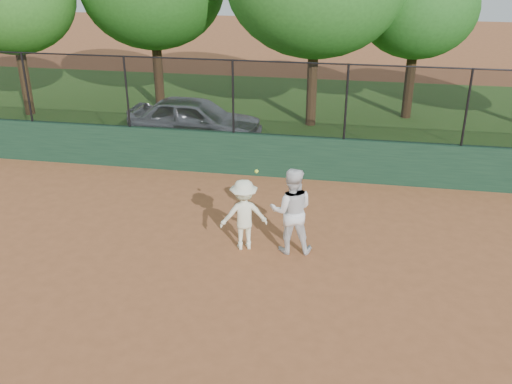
% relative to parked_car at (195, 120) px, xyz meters
% --- Properties ---
extents(ground, '(80.00, 80.00, 0.00)m').
position_rel_parked_car_xyz_m(ground, '(2.30, -8.44, -0.74)').
color(ground, '#9F5933').
rests_on(ground, ground).
extents(back_wall, '(26.00, 0.20, 1.20)m').
position_rel_parked_car_xyz_m(back_wall, '(2.30, -2.44, -0.14)').
color(back_wall, '#1C3D28').
rests_on(back_wall, ground).
extents(grass_strip, '(36.00, 12.00, 0.01)m').
position_rel_parked_car_xyz_m(grass_strip, '(2.30, 3.56, -0.73)').
color(grass_strip, '#295119').
rests_on(grass_strip, ground).
extents(parked_car, '(4.43, 1.99, 1.48)m').
position_rel_parked_car_xyz_m(parked_car, '(0.00, 0.00, 0.00)').
color(parked_car, '#9FA3A8').
rests_on(parked_car, ground).
extents(player_second, '(1.00, 0.82, 1.87)m').
position_rel_parked_car_xyz_m(player_second, '(3.89, -6.47, 0.20)').
color(player_second, white).
rests_on(player_second, ground).
extents(player_main, '(1.15, 0.88, 1.91)m').
position_rel_parked_car_xyz_m(player_main, '(2.89, -6.52, 0.05)').
color(player_main, white).
rests_on(player_main, ground).
extents(fence_assembly, '(26.00, 0.06, 2.00)m').
position_rel_parked_car_xyz_m(fence_assembly, '(2.28, -2.44, 1.50)').
color(fence_assembly, black).
rests_on(fence_assembly, back_wall).
extents(tree_3, '(4.12, 3.75, 5.72)m').
position_rel_parked_car_xyz_m(tree_3, '(6.91, 4.00, 3.19)').
color(tree_3, '#392513').
rests_on(tree_3, ground).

